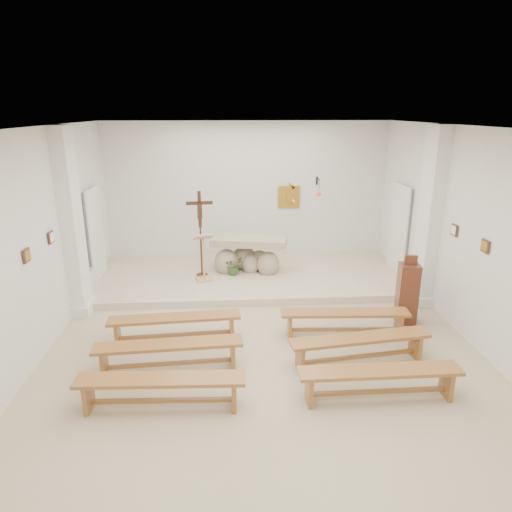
{
  "coord_description": "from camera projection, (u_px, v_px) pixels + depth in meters",
  "views": [
    {
      "loc": [
        -0.57,
        -6.34,
        3.75
      ],
      "look_at": [
        -0.02,
        1.6,
        1.19
      ],
      "focal_mm": 32.0,
      "sensor_mm": 36.0,
      "label": 1
    }
  ],
  "objects": [
    {
      "name": "ground",
      "position": [
        264.0,
        358.0,
        7.2
      ],
      "size": [
        7.0,
        10.0,
        0.0
      ],
      "primitive_type": "cube",
      "color": "#C8B790",
      "rests_on": "ground"
    },
    {
      "name": "wall_left",
      "position": [
        19.0,
        258.0,
        6.44
      ],
      "size": [
        0.02,
        10.0,
        3.5
      ],
      "primitive_type": "cube",
      "color": "silver",
      "rests_on": "ground"
    },
    {
      "name": "wall_right",
      "position": [
        494.0,
        248.0,
        6.9
      ],
      "size": [
        0.02,
        10.0,
        3.5
      ],
      "primitive_type": "cube",
      "color": "silver",
      "rests_on": "ground"
    },
    {
      "name": "wall_back",
      "position": [
        247.0,
        193.0,
        11.41
      ],
      "size": [
        7.0,
        0.02,
        3.5
      ],
      "primitive_type": "cube",
      "color": "silver",
      "rests_on": "ground"
    },
    {
      "name": "ceiling",
      "position": [
        265.0,
        130.0,
        6.13
      ],
      "size": [
        7.0,
        10.0,
        0.02
      ],
      "primitive_type": "cube",
      "color": "silver",
      "rests_on": "wall_back"
    },
    {
      "name": "sanctuary_platform",
      "position": [
        251.0,
        277.0,
        10.5
      ],
      "size": [
        6.98,
        3.0,
        0.15
      ],
      "primitive_type": "cube",
      "color": "beige",
      "rests_on": "ground"
    },
    {
      "name": "pilaster_left",
      "position": [
        72.0,
        224.0,
        8.34
      ],
      "size": [
        0.26,
        0.55,
        3.5
      ],
      "primitive_type": "cube",
      "color": "white",
      "rests_on": "ground"
    },
    {
      "name": "pilaster_right",
      "position": [
        429.0,
        218.0,
        8.79
      ],
      "size": [
        0.26,
        0.55,
        3.5
      ],
      "primitive_type": "cube",
      "color": "white",
      "rests_on": "ground"
    },
    {
      "name": "gold_wall_relief",
      "position": [
        289.0,
        197.0,
        11.48
      ],
      "size": [
        0.55,
        0.04,
        0.55
      ],
      "primitive_type": "cube",
      "color": "gold",
      "rests_on": "wall_back"
    },
    {
      "name": "sanctuary_lamp",
      "position": [
        319.0,
        192.0,
        11.24
      ],
      "size": [
        0.11,
        0.36,
        0.44
      ],
      "color": "black",
      "rests_on": "wall_back"
    },
    {
      "name": "station_frame_left_mid",
      "position": [
        26.0,
        256.0,
        6.64
      ],
      "size": [
        0.03,
        0.2,
        0.2
      ],
      "primitive_type": "cube",
      "color": "#452B1E",
      "rests_on": "wall_left"
    },
    {
      "name": "station_frame_left_rear",
      "position": [
        51.0,
        237.0,
        7.59
      ],
      "size": [
        0.03,
        0.2,
        0.2
      ],
      "primitive_type": "cube",
      "color": "#452B1E",
      "rests_on": "wall_left"
    },
    {
      "name": "station_frame_right_mid",
      "position": [
        485.0,
        246.0,
        7.1
      ],
      "size": [
        0.03,
        0.2,
        0.2
      ],
      "primitive_type": "cube",
      "color": "#452B1E",
      "rests_on": "wall_right"
    },
    {
      "name": "station_frame_right_rear",
      "position": [
        454.0,
        230.0,
        8.05
      ],
      "size": [
        0.03,
        0.2,
        0.2
      ],
      "primitive_type": "cube",
      "color": "#452B1E",
      "rests_on": "wall_right"
    },
    {
      "name": "radiator_left",
      "position": [
        88.0,
        285.0,
        9.46
      ],
      "size": [
        0.1,
        0.85,
        0.52
      ],
      "primitive_type": "cube",
      "color": "silver",
      "rests_on": "ground"
    },
    {
      "name": "radiator_right",
      "position": [
        410.0,
        277.0,
        9.91
      ],
      "size": [
        0.1,
        0.85,
        0.52
      ],
      "primitive_type": "cube",
      "color": "silver",
      "rests_on": "ground"
    },
    {
      "name": "altar",
      "position": [
        248.0,
        257.0,
        10.57
      ],
      "size": [
        1.8,
        0.98,
        0.88
      ],
      "rotation": [
        0.0,
        0.0,
        -0.19
      ],
      "color": "tan",
      "rests_on": "sanctuary_platform"
    },
    {
      "name": "lectern",
      "position": [
        204.0,
        257.0,
        9.92
      ],
      "size": [
        0.46,
        0.41,
        1.09
      ],
      "rotation": [
        0.0,
        0.0,
        0.28
      ],
      "color": "#DCAE6B",
      "rests_on": "sanctuary_platform"
    },
    {
      "name": "crucifix_stand",
      "position": [
        200.0,
        228.0,
        10.02
      ],
      "size": [
        0.58,
        0.25,
        1.93
      ],
      "rotation": [
        0.0,
        0.0,
        0.1
      ],
      "color": "#3C2513",
      "rests_on": "sanctuary_platform"
    },
    {
      "name": "potted_plant",
      "position": [
        233.0,
        264.0,
        10.36
      ],
      "size": [
        0.55,
        0.53,
        0.48
      ],
      "primitive_type": "imported",
      "rotation": [
        0.0,
        0.0,
        0.46
      ],
      "color": "#2F5622",
      "rests_on": "sanctuary_platform"
    },
    {
      "name": "donation_pedestal",
      "position": [
        407.0,
        293.0,
        8.27
      ],
      "size": [
        0.4,
        0.4,
        1.29
      ],
      "rotation": [
        0.0,
        0.0,
        -0.15
      ],
      "color": "#562E18",
      "rests_on": "ground"
    },
    {
      "name": "bench_left_front",
      "position": [
        175.0,
        323.0,
        7.63
      ],
      "size": [
        2.21,
        0.5,
        0.46
      ],
      "rotation": [
        0.0,
        0.0,
        0.07
      ],
      "color": "#985A2C",
      "rests_on": "ground"
    },
    {
      "name": "bench_right_front",
      "position": [
        345.0,
        317.0,
        7.82
      ],
      "size": [
        2.2,
        0.47,
        0.46
      ],
      "rotation": [
        0.0,
        0.0,
        -0.05
      ],
      "color": "#985A2C",
      "rests_on": "ground"
    },
    {
      "name": "bench_left_second",
      "position": [
        169.0,
        350.0,
        6.76
      ],
      "size": [
        2.2,
        0.47,
        0.46
      ],
      "rotation": [
        0.0,
        0.0,
        0.06
      ],
      "color": "#985A2C",
      "rests_on": "ground"
    },
    {
      "name": "bench_right_second",
      "position": [
        360.0,
        343.0,
        6.95
      ],
      "size": [
        2.21,
        0.64,
        0.46
      ],
      "rotation": [
        0.0,
        0.0,
        0.13
      ],
      "color": "#985A2C",
      "rests_on": "ground"
    },
    {
      "name": "bench_left_third",
      "position": [
        161.0,
        386.0,
        5.89
      ],
      "size": [
        2.2,
        0.44,
        0.46
      ],
      "rotation": [
        0.0,
        0.0,
        -0.04
      ],
      "color": "#985A2C",
      "rests_on": "ground"
    },
    {
      "name": "bench_right_third",
      "position": [
        379.0,
        377.0,
        6.08
      ],
      "size": [
        2.19,
        0.36,
        0.46
      ],
      "rotation": [
        0.0,
        0.0,
        0.0
      ],
      "color": "#985A2C",
      "rests_on": "ground"
    }
  ]
}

